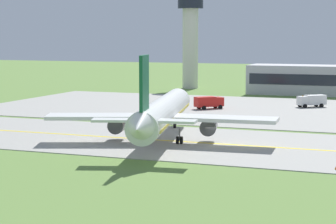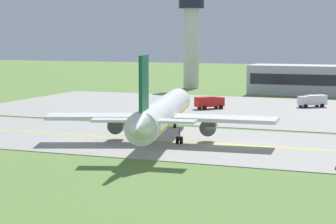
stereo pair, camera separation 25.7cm
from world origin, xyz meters
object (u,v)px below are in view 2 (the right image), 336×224
(airplane_lead, at_px, (162,113))
(service_truck_fuel, at_px, (312,100))
(control_tower, at_px, (191,30))
(service_truck_catering, at_px, (209,102))

(airplane_lead, relative_size, service_truck_fuel, 6.58)
(service_truck_fuel, height_order, control_tower, control_tower)
(airplane_lead, bearing_deg, control_tower, 106.48)
(airplane_lead, distance_m, service_truck_fuel, 53.59)
(service_truck_fuel, xyz_separation_m, control_tower, (-39.79, 37.79, 15.02))
(airplane_lead, relative_size, control_tower, 1.43)
(service_truck_fuel, relative_size, service_truck_catering, 1.04)
(airplane_lead, xyz_separation_m, service_truck_fuel, (13.26, 51.86, -2.60))
(service_truck_catering, bearing_deg, control_tower, 112.99)
(service_truck_fuel, bearing_deg, airplane_lead, -104.35)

